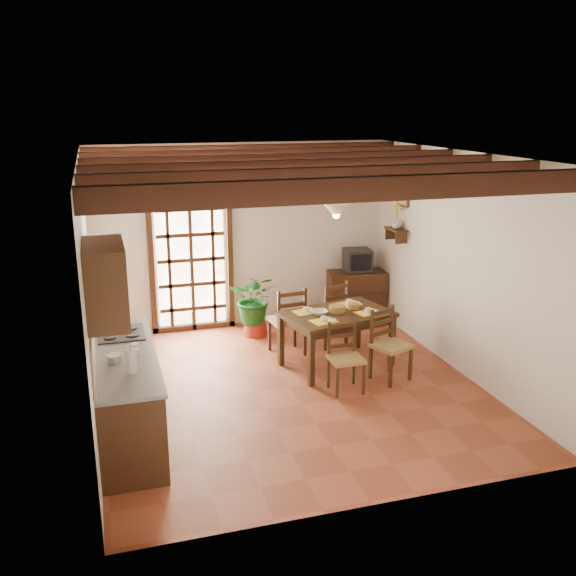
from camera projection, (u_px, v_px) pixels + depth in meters
name	position (u px, v px, depth m)	size (l,w,h in m)	color
ground_plane	(290.00, 387.00, 7.86)	(5.00, 5.00, 0.00)	brown
room_shell	(290.00, 242.00, 7.36)	(4.52, 5.02, 2.81)	silver
ceiling_beams	(290.00, 165.00, 7.11)	(4.50, 4.34, 0.20)	black
french_door	(191.00, 255.00, 9.56)	(1.26, 0.11, 2.32)	white
kitchen_counter	(126.00, 392.00, 6.64)	(0.64, 2.25, 1.38)	#351F10
upper_cabinet	(105.00, 283.00, 5.58)	(0.35, 0.80, 0.70)	#351F10
range_hood	(106.00, 263.00, 6.77)	(0.38, 0.60, 0.54)	white
counter_items	(122.00, 345.00, 6.59)	(0.50, 1.43, 0.25)	black
dining_table	(337.00, 319.00, 8.34)	(1.53, 1.16, 0.74)	#322110
chair_near_left	(345.00, 370.00, 7.71)	(0.39, 0.37, 0.84)	#A48646
chair_near_right	(390.00, 358.00, 8.03)	(0.54, 0.53, 0.91)	#A48646
chair_far_left	(287.00, 333.00, 8.86)	(0.48, 0.47, 0.97)	#A48646
chair_far_right	(329.00, 324.00, 9.18)	(0.55, 0.54, 0.96)	#A48646
table_setting	(337.00, 311.00, 8.31)	(0.99, 0.66, 0.09)	yellow
table_bowl	(319.00, 312.00, 8.23)	(0.22, 0.22, 0.05)	white
sideboard	(356.00, 295.00, 10.30)	(0.91, 0.41, 0.78)	#351F10
crt_tv	(358.00, 260.00, 10.13)	(0.43, 0.41, 0.35)	black
fuse_box	(335.00, 209.00, 10.07)	(0.25, 0.03, 0.32)	white
plant_pot	(255.00, 328.00, 9.62)	(0.39, 0.39, 0.24)	maroon
potted_plant	(255.00, 298.00, 9.49)	(1.80, 1.55, 2.01)	#144C19
wall_shelf	(396.00, 232.00, 9.51)	(0.20, 0.42, 0.20)	#351F10
shelf_vase	(397.00, 223.00, 9.47)	(0.15, 0.15, 0.15)	#B2BFB2
shelf_flowers	(397.00, 209.00, 9.41)	(0.14, 0.14, 0.36)	yellow
framed_picture	(403.00, 196.00, 9.38)	(0.03, 0.32, 0.32)	brown
pendant_lamp	(336.00, 209.00, 8.04)	(0.36, 0.36, 0.84)	black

